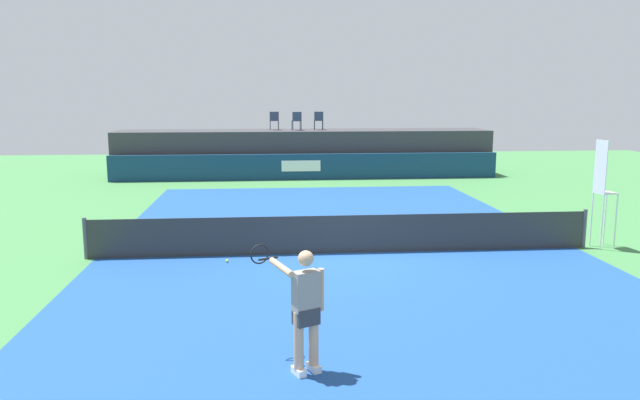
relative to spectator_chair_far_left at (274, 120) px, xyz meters
name	(u,v)px	position (x,y,z in m)	size (l,w,h in m)	color
ground_plane	(331,227)	(1.44, -12.50, -2.69)	(48.00, 48.00, 0.00)	#3D7A42
court_inner	(344,253)	(1.44, -15.50, -2.69)	(12.00, 22.00, 0.00)	#1C478C
sponsor_wall	(307,167)	(1.44, -2.00, -2.09)	(18.00, 0.22, 1.20)	navy
spectator_platform	(304,153)	(1.44, -0.20, -1.59)	(18.00, 2.80, 2.20)	#38383D
spectator_chair_far_left	(274,120)	(0.00, 0.00, 0.00)	(0.44, 0.44, 0.89)	#2D3D56
spectator_chair_left	(297,120)	(1.08, -0.40, 0.00)	(0.47, 0.47, 0.89)	#2D3D56
spectator_chair_center	(319,120)	(2.17, -0.08, 0.00)	(0.46, 0.46, 0.89)	#2D3D56
umpire_chair	(603,186)	(8.03, -15.52, -1.11)	(0.50, 0.50, 2.76)	white
tennis_net	(344,234)	(1.44, -15.50, -2.22)	(12.40, 0.02, 0.95)	#2D2D2D
net_post_near	(85,238)	(-4.76, -15.50, -2.19)	(0.10, 0.10, 1.00)	#4C4C51
net_post_far	(584,228)	(7.64, -15.50, -2.19)	(0.10, 0.10, 1.00)	#4C4C51
tennis_player	(305,307)	(0.05, -22.03, -1.73)	(1.04, 1.05, 1.77)	white
tennis_ball	(227,261)	(-1.39, -16.12, -2.66)	(0.07, 0.07, 0.07)	#D8EA33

